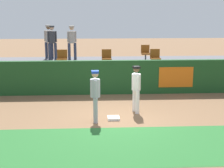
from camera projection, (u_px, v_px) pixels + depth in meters
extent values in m
plane|color=brown|center=(114.00, 119.00, 11.49)|extent=(60.00, 60.00, 0.00)
cube|color=#26662B|center=(119.00, 145.00, 9.30)|extent=(18.00, 2.80, 0.01)
cube|color=white|center=(114.00, 118.00, 11.46)|extent=(0.40, 0.40, 0.08)
cylinder|color=white|center=(134.00, 100.00, 12.28)|extent=(0.14, 0.14, 0.83)
cylinder|color=white|center=(137.00, 102.00, 12.00)|extent=(0.14, 0.14, 0.83)
cylinder|color=white|center=(136.00, 82.00, 11.99)|extent=(0.39, 0.39, 0.59)
sphere|color=brown|center=(136.00, 69.00, 11.88)|extent=(0.22, 0.22, 0.22)
cube|color=black|center=(136.00, 67.00, 11.87)|extent=(0.28, 0.28, 0.08)
cylinder|color=white|center=(134.00, 80.00, 12.16)|extent=(0.08, 0.08, 0.55)
cylinder|color=white|center=(138.00, 83.00, 11.80)|extent=(0.08, 0.08, 0.55)
ellipsoid|color=brown|center=(137.00, 86.00, 12.24)|extent=(0.17, 0.22, 0.28)
cylinder|color=#9EA3AD|center=(95.00, 108.00, 11.32)|extent=(0.14, 0.14, 0.84)
cylinder|color=#9EA3AD|center=(96.00, 111.00, 11.02)|extent=(0.14, 0.14, 0.84)
cylinder|color=#9EA3AD|center=(95.00, 88.00, 11.01)|extent=(0.33, 0.33, 0.59)
sphere|color=tan|center=(95.00, 74.00, 10.90)|extent=(0.22, 0.22, 0.22)
cube|color=#193899|center=(95.00, 72.00, 10.89)|extent=(0.24, 0.24, 0.08)
cylinder|color=#9EA3AD|center=(95.00, 86.00, 11.19)|extent=(0.09, 0.09, 0.56)
cylinder|color=#9EA3AD|center=(95.00, 89.00, 10.81)|extent=(0.09, 0.09, 0.56)
cube|color=#19471E|center=(109.00, 77.00, 14.66)|extent=(18.00, 0.24, 1.48)
cube|color=orange|center=(176.00, 77.00, 14.69)|extent=(1.50, 0.02, 0.89)
cube|color=#59595E|center=(107.00, 72.00, 17.23)|extent=(18.00, 4.80, 0.93)
cylinder|color=#4C4C51|center=(62.00, 64.00, 15.80)|extent=(0.08, 0.08, 0.40)
cube|color=#8C4714|center=(62.00, 59.00, 15.75)|extent=(0.47, 0.44, 0.08)
cube|color=#8C4714|center=(62.00, 54.00, 15.88)|extent=(0.47, 0.06, 0.40)
cylinder|color=#4C4C51|center=(107.00, 63.00, 15.91)|extent=(0.08, 0.08, 0.40)
cube|color=#8C4714|center=(107.00, 59.00, 15.86)|extent=(0.45, 0.44, 0.08)
cube|color=#8C4714|center=(107.00, 53.00, 15.99)|extent=(0.45, 0.06, 0.40)
cylinder|color=#4C4C51|center=(155.00, 63.00, 16.03)|extent=(0.08, 0.08, 0.40)
cube|color=#8C4714|center=(155.00, 59.00, 15.98)|extent=(0.46, 0.44, 0.08)
cube|color=#8C4714|center=(155.00, 53.00, 16.11)|extent=(0.46, 0.06, 0.40)
cylinder|color=#4C4C51|center=(146.00, 57.00, 17.77)|extent=(0.08, 0.08, 0.40)
cube|color=#8C4714|center=(146.00, 54.00, 17.73)|extent=(0.44, 0.44, 0.08)
cube|color=#8C4714|center=(145.00, 49.00, 17.86)|extent=(0.44, 0.06, 0.40)
cylinder|color=#33384C|center=(52.00, 50.00, 18.60)|extent=(0.15, 0.15, 0.90)
cylinder|color=#33384C|center=(46.00, 50.00, 18.65)|extent=(0.15, 0.15, 0.90)
cylinder|color=#A5998C|center=(49.00, 36.00, 18.45)|extent=(0.41, 0.41, 0.63)
sphere|color=brown|center=(48.00, 27.00, 18.34)|extent=(0.24, 0.24, 0.24)
cube|color=#A5998C|center=(48.00, 26.00, 18.32)|extent=(0.29, 0.29, 0.08)
cylinder|color=#A5998C|center=(52.00, 36.00, 18.41)|extent=(0.09, 0.09, 0.59)
cylinder|color=#A5998C|center=(45.00, 36.00, 18.48)|extent=(0.09, 0.09, 0.59)
cylinder|color=#33384C|center=(56.00, 51.00, 18.28)|extent=(0.15, 0.15, 0.89)
cylinder|color=#33384C|center=(50.00, 51.00, 18.18)|extent=(0.15, 0.15, 0.89)
cylinder|color=#333338|center=(52.00, 37.00, 18.06)|extent=(0.42, 0.42, 0.63)
sphere|color=tan|center=(52.00, 28.00, 17.95)|extent=(0.23, 0.23, 0.23)
cube|color=#333338|center=(52.00, 26.00, 17.93)|extent=(0.30, 0.30, 0.08)
cylinder|color=#333338|center=(56.00, 37.00, 18.12)|extent=(0.09, 0.09, 0.59)
cylinder|color=#333338|center=(48.00, 37.00, 17.99)|extent=(0.09, 0.09, 0.59)
cylinder|color=#33384C|center=(75.00, 51.00, 18.31)|extent=(0.15, 0.15, 0.89)
cylinder|color=#33384C|center=(69.00, 51.00, 18.21)|extent=(0.15, 0.15, 0.89)
cylinder|color=#A5998C|center=(72.00, 37.00, 18.09)|extent=(0.43, 0.43, 0.63)
sphere|color=tan|center=(72.00, 28.00, 17.98)|extent=(0.23, 0.23, 0.23)
cube|color=#A5998C|center=(72.00, 26.00, 17.96)|extent=(0.30, 0.30, 0.08)
cylinder|color=#A5998C|center=(76.00, 37.00, 18.15)|extent=(0.09, 0.09, 0.59)
cylinder|color=#A5998C|center=(68.00, 37.00, 18.02)|extent=(0.09, 0.09, 0.59)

